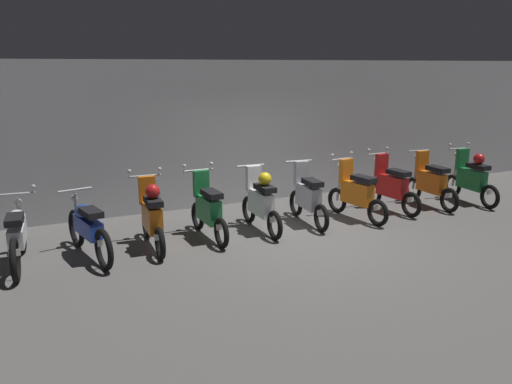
% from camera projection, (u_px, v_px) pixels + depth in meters
% --- Properties ---
extents(ground_plane, '(80.00, 80.00, 0.00)m').
position_uv_depth(ground_plane, '(305.00, 239.00, 9.31)').
color(ground_plane, '#565451').
extents(back_wall, '(17.29, 0.30, 3.13)m').
position_uv_depth(back_wall, '(240.00, 133.00, 11.54)').
color(back_wall, '#ADADB2').
rests_on(back_wall, ground).
extents(motorbike_slot_0, '(0.59, 1.95, 1.15)m').
position_uv_depth(motorbike_slot_0, '(18.00, 235.00, 7.97)').
color(motorbike_slot_0, black).
rests_on(motorbike_slot_0, ground).
extents(motorbike_slot_1, '(0.62, 1.93, 1.03)m').
position_uv_depth(motorbike_slot_1, '(88.00, 228.00, 8.31)').
color(motorbike_slot_1, black).
rests_on(motorbike_slot_1, ground).
extents(motorbike_slot_2, '(0.59, 1.68, 1.29)m').
position_uv_depth(motorbike_slot_2, '(152.00, 215.00, 8.72)').
color(motorbike_slot_2, black).
rests_on(motorbike_slot_2, ground).
extents(motorbike_slot_3, '(0.59, 1.68, 1.29)m').
position_uv_depth(motorbike_slot_3, '(208.00, 209.00, 9.25)').
color(motorbike_slot_3, black).
rests_on(motorbike_slot_3, ground).
extents(motorbike_slot_4, '(0.56, 1.68, 1.18)m').
position_uv_depth(motorbike_slot_4, '(261.00, 201.00, 9.65)').
color(motorbike_slot_4, black).
rests_on(motorbike_slot_4, ground).
extents(motorbike_slot_5, '(0.56, 1.68, 1.18)m').
position_uv_depth(motorbike_slot_5, '(307.00, 197.00, 10.13)').
color(motorbike_slot_5, black).
rests_on(motorbike_slot_5, ground).
extents(motorbike_slot_6, '(0.58, 1.67, 1.29)m').
position_uv_depth(motorbike_slot_6, '(356.00, 193.00, 10.41)').
color(motorbike_slot_6, black).
rests_on(motorbike_slot_6, ground).
extents(motorbike_slot_7, '(0.59, 1.68, 1.29)m').
position_uv_depth(motorbike_slot_7, '(390.00, 186.00, 11.01)').
color(motorbike_slot_7, black).
rests_on(motorbike_slot_7, ground).
extents(motorbike_slot_8, '(0.56, 1.68, 1.18)m').
position_uv_depth(motorbike_slot_8, '(430.00, 182.00, 11.39)').
color(motorbike_slot_8, black).
rests_on(motorbike_slot_8, ground).
extents(motorbike_slot_9, '(0.59, 1.68, 1.29)m').
position_uv_depth(motorbike_slot_9, '(471.00, 178.00, 11.66)').
color(motorbike_slot_9, black).
rests_on(motorbike_slot_9, ground).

